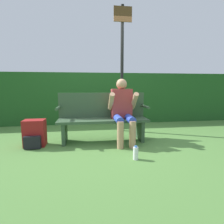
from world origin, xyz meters
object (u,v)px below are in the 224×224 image
at_px(backpack, 35,134).
at_px(signpost, 122,61).
at_px(water_bottle, 136,153).
at_px(parked_car, 29,90).
at_px(person_seated, 123,108).
at_px(park_bench, 103,117).

height_order(backpack, signpost, signpost).
height_order(water_bottle, parked_car, parked_car).
bearing_deg(parked_car, signpost, -79.48).
distance_m(backpack, signpost, 2.33).
bearing_deg(backpack, person_seated, 1.52).
height_order(park_bench, signpost, signpost).
relative_size(person_seated, parked_car, 0.25).
bearing_deg(person_seated, water_bottle, -87.97).
relative_size(park_bench, person_seated, 1.42).
bearing_deg(backpack, signpost, 26.30).
height_order(person_seated, backpack, person_seated).
bearing_deg(parked_car, park_bench, -82.34).
height_order(person_seated, water_bottle, person_seated).
height_order(backpack, water_bottle, backpack).
bearing_deg(park_bench, backpack, -171.55).
bearing_deg(person_seated, backpack, -178.48).
relative_size(park_bench, water_bottle, 8.25).
bearing_deg(signpost, backpack, -153.70).
bearing_deg(park_bench, water_bottle, -68.49).
relative_size(water_bottle, parked_car, 0.04).
height_order(person_seated, parked_car, parked_car).
bearing_deg(signpost, parked_car, 115.22).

